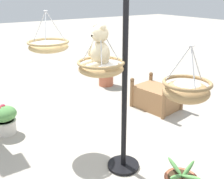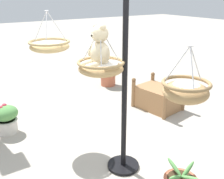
% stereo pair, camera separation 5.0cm
% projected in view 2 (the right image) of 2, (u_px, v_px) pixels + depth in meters
% --- Properties ---
extents(ground_plane, '(40.00, 40.00, 0.00)m').
position_uv_depth(ground_plane, '(118.00, 162.00, 3.82)').
color(ground_plane, '#A8A093').
extents(display_pole_central, '(0.44, 0.44, 2.61)m').
position_uv_depth(display_pole_central, '(124.00, 113.00, 3.43)').
color(display_pole_central, black).
rests_on(display_pole_central, ground).
extents(hanging_basket_with_teddy, '(0.58, 0.58, 0.57)m').
position_uv_depth(hanging_basket_with_teddy, '(101.00, 67.00, 3.20)').
color(hanging_basket_with_teddy, tan).
extents(teddy_bear, '(0.36, 0.32, 0.52)m').
position_uv_depth(teddy_bear, '(99.00, 49.00, 3.11)').
color(teddy_bear, beige).
extents(hanging_basket_left_high, '(0.48, 0.48, 0.57)m').
position_uv_depth(hanging_basket_left_high, '(186.00, 90.00, 2.60)').
color(hanging_basket_left_high, '#A37F51').
extents(hanging_basket_right_low, '(0.61, 0.61, 0.60)m').
position_uv_depth(hanging_basket_right_low, '(49.00, 46.00, 3.91)').
color(hanging_basket_right_low, tan).
extents(wooden_planter_box, '(1.00, 0.82, 0.64)m').
position_uv_depth(wooden_planter_box, '(158.00, 97.00, 5.50)').
color(wooden_planter_box, '#9E7047').
rests_on(wooden_planter_box, ground).
extents(potted_plant_bushy_green, '(0.49, 0.49, 0.68)m').
position_uv_depth(potted_plant_bushy_green, '(108.00, 71.00, 6.85)').
color(potted_plant_bushy_green, '#BC6042').
rests_on(potted_plant_bushy_green, ground).
extents(potted_plant_conical_shrub, '(0.41, 0.41, 0.52)m').
position_uv_depth(potted_plant_conical_shrub, '(6.00, 118.00, 4.53)').
color(potted_plant_conical_shrub, beige).
rests_on(potted_plant_conical_shrub, ground).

